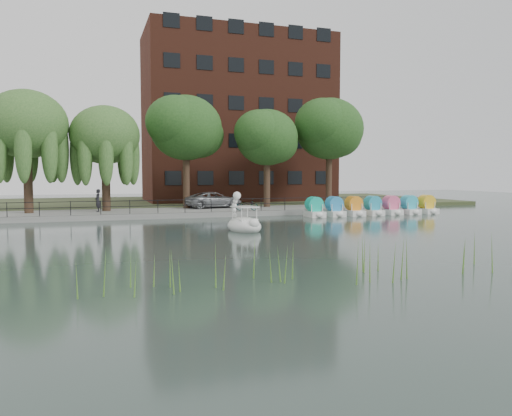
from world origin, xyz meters
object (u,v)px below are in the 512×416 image
swan_boat (244,223)px  pedestrian (98,199)px  bicycle (247,204)px  minivan (214,199)px

swan_boat → pedestrian: bearing=111.0°
pedestrian → swan_boat: bearing=35.9°
pedestrian → bicycle: bearing=82.1°
minivan → pedestrian: pedestrian is taller
minivan → bicycle: size_ratio=3.22×
minivan → swan_boat: (-1.57, -13.77, -0.68)m
minivan → swan_boat: swan_boat is taller
bicycle → swan_boat: swan_boat is taller
minivan → bicycle: minivan is taller
bicycle → pedestrian: pedestrian is taller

